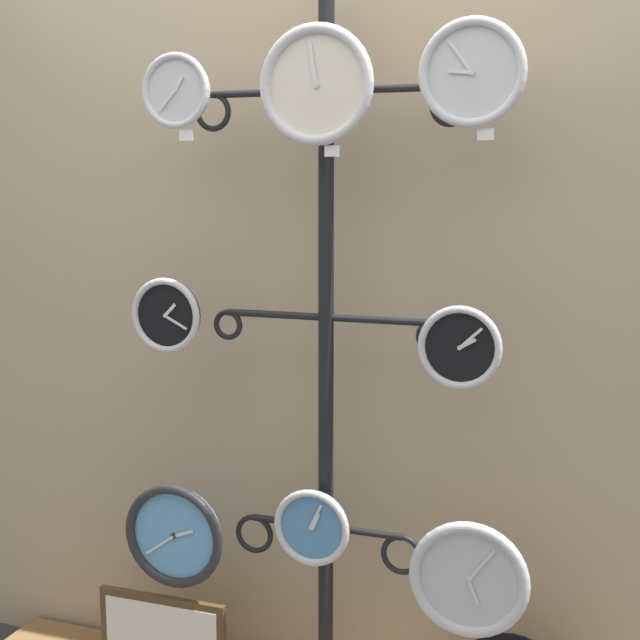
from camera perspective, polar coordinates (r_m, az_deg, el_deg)
shop_wall at (r=2.55m, az=1.57°, el=5.57°), size 4.40×0.04×2.80m
display_stand at (r=2.53m, az=0.38°, el=-9.84°), size 0.77×0.40×2.10m
clock_top_left at (r=2.47m, az=-9.18°, el=14.28°), size 0.20×0.04×0.20m
clock_top_center at (r=2.31m, az=-0.22°, el=14.82°), size 0.30×0.04×0.30m
clock_top_right at (r=2.23m, az=9.73°, el=15.34°), size 0.26×0.04×0.26m
clock_middle_left at (r=2.51m, az=-9.79°, el=0.31°), size 0.21×0.04×0.21m
clock_middle_right at (r=2.23m, az=8.96°, el=-1.73°), size 0.21×0.04×0.21m
clock_bottom_left at (r=2.68m, az=-9.30°, el=-13.45°), size 0.31×0.04×0.31m
clock_bottom_center at (r=2.51m, az=-0.50°, el=-13.11°), size 0.22×0.04×0.22m
clock_bottom_right at (r=2.40m, az=9.52°, el=-16.03°), size 0.31×0.04×0.31m
price_tag_upper at (r=2.45m, az=-8.57°, el=11.61°), size 0.04×0.00×0.03m
price_tag_mid at (r=2.29m, az=0.78°, el=10.76°), size 0.04×0.00×0.03m
price_tag_lower at (r=2.21m, az=10.55°, el=11.61°), size 0.04×0.00×0.03m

